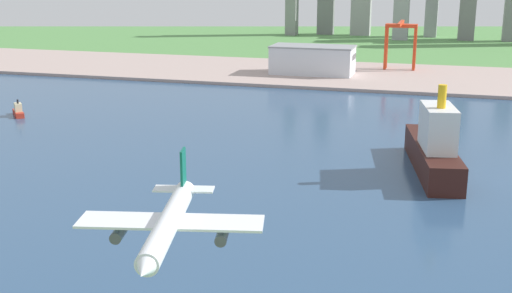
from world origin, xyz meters
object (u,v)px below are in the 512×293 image
at_px(tugboat_small, 18,111).
at_px(port_crane_red, 401,34).
at_px(airplane_landing, 168,224).
at_px(warehouse_main, 313,60).
at_px(cargo_ship, 434,148).

distance_m(tugboat_small, port_crane_red, 315.89).
relative_size(airplane_landing, warehouse_main, 0.64).
bearing_deg(cargo_ship, airplane_landing, -104.49).
xyz_separation_m(airplane_landing, tugboat_small, (-196.46, 222.74, -35.96)).
xyz_separation_m(tugboat_small, warehouse_main, (139.05, 195.94, 10.86)).
xyz_separation_m(tugboat_small, port_crane_red, (205.22, 238.38, 29.15)).
bearing_deg(port_crane_red, cargo_ship, -82.60).
bearing_deg(cargo_ship, warehouse_main, 113.08).
height_order(tugboat_small, port_crane_red, port_crane_red).
bearing_deg(airplane_landing, warehouse_main, 97.81).
height_order(tugboat_small, cargo_ship, cargo_ship).
bearing_deg(tugboat_small, airplane_landing, -48.59).
relative_size(airplane_landing, port_crane_red, 0.93).
bearing_deg(warehouse_main, airplane_landing, -82.19).
xyz_separation_m(airplane_landing, warehouse_main, (-57.41, 418.68, -25.10)).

